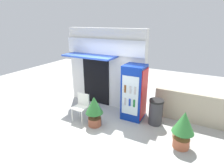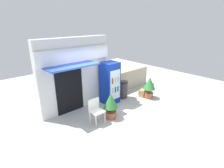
# 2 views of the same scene
# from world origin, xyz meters

# --- Properties ---
(ground) EXTENTS (16.00, 16.00, 0.00)m
(ground) POSITION_xyz_m (0.00, 0.00, 0.00)
(ground) COLOR #B2B2AD
(storefront_building) EXTENTS (3.10, 1.06, 2.92)m
(storefront_building) POSITION_xyz_m (-0.44, 1.67, 1.51)
(storefront_building) COLOR silver
(storefront_building) RESTS_ON ground
(drink_cooler) EXTENTS (0.70, 0.73, 1.85)m
(drink_cooler) POSITION_xyz_m (0.95, 1.12, 0.92)
(drink_cooler) COLOR #0C2D9E
(drink_cooler) RESTS_ON ground
(plastic_chair) EXTENTS (0.46, 0.44, 0.90)m
(plastic_chair) POSITION_xyz_m (-0.54, 0.22, 0.53)
(plastic_chair) COLOR white
(plastic_chair) RESTS_ON ground
(potted_plant_near_shop) EXTENTS (0.55, 0.55, 0.98)m
(potted_plant_near_shop) POSITION_xyz_m (0.06, 0.08, 0.59)
(potted_plant_near_shop) COLOR #995138
(potted_plant_near_shop) RESTS_ON ground
(potted_plant_curbside) EXTENTS (0.56, 0.56, 1.04)m
(potted_plant_curbside) POSITION_xyz_m (2.64, 0.23, 0.62)
(potted_plant_curbside) COLOR #AD5B3D
(potted_plant_curbside) RESTS_ON ground
(trash_bin) EXTENTS (0.45, 0.45, 0.83)m
(trash_bin) POSITION_xyz_m (1.73, 1.07, 0.42)
(trash_bin) COLOR #38383D
(trash_bin) RESTS_ON ground
(stone_boundary_wall) EXTENTS (2.68, 0.23, 1.01)m
(stone_boundary_wall) POSITION_xyz_m (2.88, 1.72, 0.51)
(stone_boundary_wall) COLOR #B7AD93
(stone_boundary_wall) RESTS_ON ground
(cardboard_box) EXTENTS (0.42, 0.35, 0.33)m
(cardboard_box) POSITION_xyz_m (2.57, 0.55, 0.17)
(cardboard_box) COLOR tan
(cardboard_box) RESTS_ON ground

